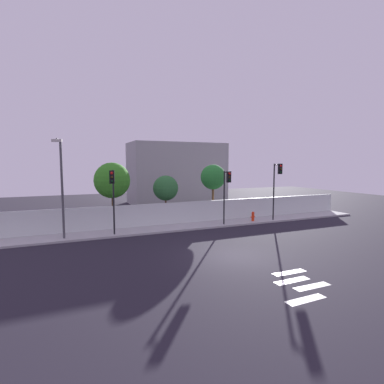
{
  "coord_description": "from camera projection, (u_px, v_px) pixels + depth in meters",
  "views": [
    {
      "loc": [
        -8.84,
        -14.26,
        5.24
      ],
      "look_at": [
        0.23,
        6.5,
        3.1
      ],
      "focal_mm": 28.11,
      "sensor_mm": 36.0,
      "label": 1
    }
  ],
  "objects": [
    {
      "name": "traffic_light_left",
      "position": [
        277.0,
        180.0,
        26.49
      ],
      "size": [
        0.47,
        1.31,
        5.09
      ],
      "color": "black",
      "rests_on": "sidewalk"
    },
    {
      "name": "roadside_tree_leftmost",
      "position": [
        112.0,
        180.0,
        24.58
      ],
      "size": [
        2.93,
        2.93,
        5.34
      ],
      "color": "brown",
      "rests_on": "ground"
    },
    {
      "name": "roadside_tree_midleft",
      "position": [
        166.0,
        188.0,
        26.49
      ],
      "size": [
        2.23,
        2.23,
        4.21
      ],
      "color": "brown",
      "rests_on": "ground"
    },
    {
      "name": "ground_plane",
      "position": [
        234.0,
        256.0,
        17.03
      ],
      "size": [
        80.0,
        80.0,
        0.0
      ],
      "primitive_type": "plane",
      "color": "black"
    },
    {
      "name": "perimeter_wall",
      "position": [
        176.0,
        213.0,
        25.59
      ],
      "size": [
        36.0,
        0.18,
        1.8
      ],
      "primitive_type": "cube",
      "color": "silver",
      "rests_on": "sidewalk"
    },
    {
      "name": "traffic_light_center",
      "position": [
        227.0,
        186.0,
        24.57
      ],
      "size": [
        0.36,
        1.13,
        4.48
      ],
      "color": "black",
      "rests_on": "sidewalk"
    },
    {
      "name": "roadside_tree_midright",
      "position": [
        213.0,
        177.0,
        28.28
      ],
      "size": [
        2.36,
        2.36,
        5.16
      ],
      "color": "brown",
      "rests_on": "ground"
    },
    {
      "name": "fire_hydrant",
      "position": [
        253.0,
        216.0,
        26.72
      ],
      "size": [
        0.44,
        0.26,
        0.83
      ],
      "color": "red",
      "rests_on": "sidewalk"
    },
    {
      "name": "low_building_distant",
      "position": [
        177.0,
        173.0,
        40.25
      ],
      "size": [
        12.4,
        6.0,
        7.94
      ],
      "primitive_type": "cube",
      "color": "#9B9B9B",
      "rests_on": "ground"
    },
    {
      "name": "crosswalk_marking",
      "position": [
        299.0,
        284.0,
        13.11
      ],
      "size": [
        3.26,
        3.03,
        0.01
      ],
      "color": "silver",
      "rests_on": "ground"
    },
    {
      "name": "street_lamp_curbside",
      "position": [
        61.0,
        181.0,
        20.01
      ],
      "size": [
        0.63,
        1.67,
        6.67
      ],
      "color": "#4C4C51",
      "rests_on": "sidewalk"
    },
    {
      "name": "sidewalk",
      "position": [
        181.0,
        227.0,
        24.5
      ],
      "size": [
        36.0,
        2.4,
        0.15
      ],
      "primitive_type": "cube",
      "color": "#AAAAAA",
      "rests_on": "ground"
    },
    {
      "name": "traffic_light_right",
      "position": [
        113.0,
        188.0,
        20.8
      ],
      "size": [
        0.49,
        1.38,
        4.64
      ],
      "color": "black",
      "rests_on": "sidewalk"
    }
  ]
}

